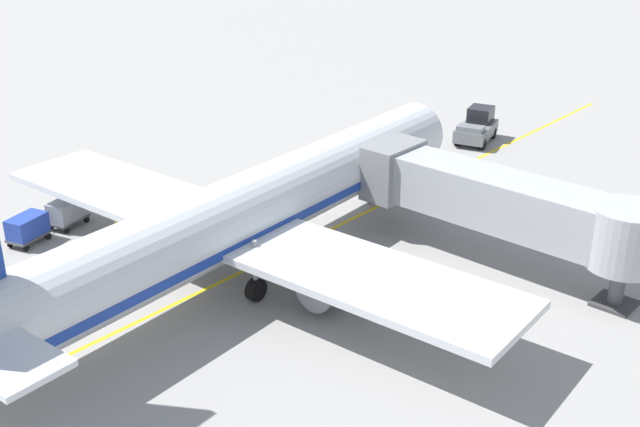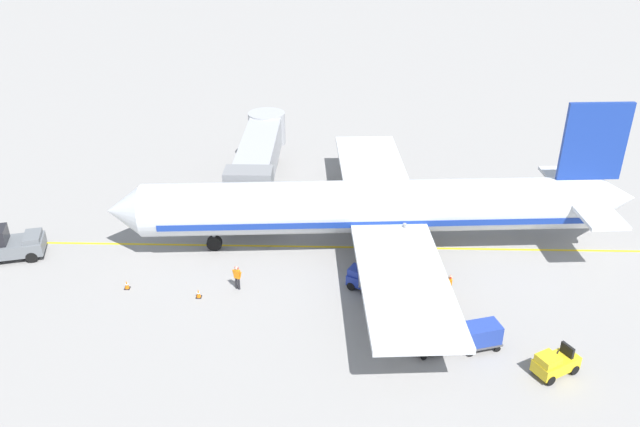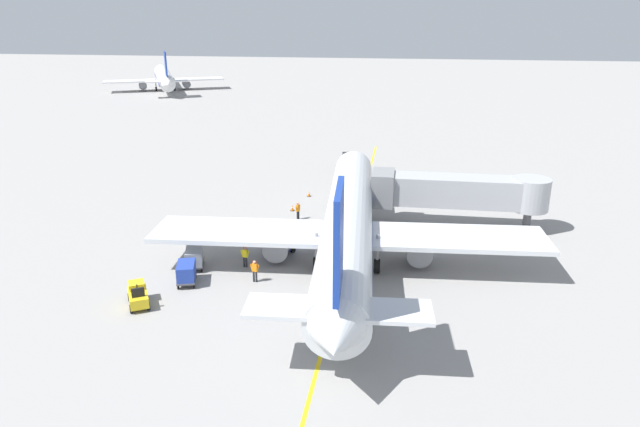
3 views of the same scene
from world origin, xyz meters
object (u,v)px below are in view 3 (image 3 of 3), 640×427
object	(u,v)px
parked_airliner	(348,225)
safety_cone_nose_left	(292,208)
baggage_tug_lead	(282,246)
baggage_cart_front	(194,257)
baggage_tug_trailing	(138,295)
ground_crew_marshaller	(245,256)
jet_bridge	(458,191)
ground_crew_loader	(298,210)
pushback_tractor	(351,166)
ground_crew_wing_walker	(255,270)
distant_taxiing_airliner	(164,78)
baggage_cart_second_in_train	(186,272)
safety_cone_nose_right	(309,194)

from	to	relation	value
parked_airliner	safety_cone_nose_left	world-z (taller)	parked_airliner
baggage_tug_lead	baggage_cart_front	bearing A→B (deg)	-149.24
baggage_tug_trailing	ground_crew_marshaller	distance (m)	8.88
jet_bridge	baggage_cart_front	distance (m)	23.91
ground_crew_loader	baggage_cart_front	bearing A→B (deg)	-116.16
pushback_tractor	ground_crew_wing_walker	world-z (taller)	pushback_tractor
baggage_cart_front	distant_taxiing_airliner	xyz separation A→B (m)	(-43.92, 98.56, 2.08)
baggage_cart_front	distant_taxiing_airliner	world-z (taller)	distant_taxiing_airliner
jet_bridge	baggage_cart_second_in_train	world-z (taller)	jet_bridge
jet_bridge	pushback_tractor	size ratio (longest dim) A/B	3.24
baggage_tug_trailing	distant_taxiing_airliner	size ratio (longest dim) A/B	0.08
jet_bridge	ground_crew_marshaller	xyz separation A→B (m)	(-16.72, -11.25, -2.50)
jet_bridge	ground_crew_loader	xyz separation A→B (m)	(-14.67, -0.10, -2.50)
jet_bridge	safety_cone_nose_right	bearing A→B (deg)	154.39
baggage_tug_lead	jet_bridge	bearing A→B (deg)	30.18
safety_cone_nose_left	distant_taxiing_airliner	xyz separation A→B (m)	(-48.75, 84.29, 2.74)
parked_airliner	baggage_cart_second_in_train	distance (m)	12.63
parked_airliner	ground_crew_loader	size ratio (longest dim) A/B	22.10
pushback_tractor	baggage_tug_lead	xyz separation A→B (m)	(-3.19, -24.86, -0.39)
parked_airliner	safety_cone_nose_left	bearing A→B (deg)	120.29
safety_cone_nose_right	jet_bridge	bearing A→B (deg)	-25.61
baggage_cart_front	ground_crew_wing_walker	xyz separation A→B (m)	(5.20, -1.63, 0.00)
jet_bridge	ground_crew_marshaller	bearing A→B (deg)	-146.06
parked_airliner	pushback_tractor	size ratio (longest dim) A/B	7.74
baggage_cart_front	distant_taxiing_airliner	distance (m)	107.93
baggage_tug_lead	baggage_cart_second_in_train	bearing A→B (deg)	-132.36
pushback_tractor	ground_crew_wing_walker	xyz separation A→B (m)	(-4.05, -30.09, -0.15)
distant_taxiing_airliner	ground_crew_marshaller	bearing A→B (deg)	-63.99
parked_airliner	ground_crew_marshaller	world-z (taller)	parked_airliner
baggage_cart_second_in_train	ground_crew_marshaller	bearing A→B (deg)	44.75
baggage_cart_second_in_train	baggage_cart_front	bearing A→B (deg)	97.68
baggage_tug_lead	pushback_tractor	bearing A→B (deg)	82.69
ground_crew_loader	distant_taxiing_airliner	distance (m)	99.95
jet_bridge	baggage_cart_front	bearing A→B (deg)	-149.65
parked_airliner	baggage_tug_lead	bearing A→B (deg)	171.82
baggage_tug_lead	baggage_cart_second_in_train	size ratio (longest dim) A/B	0.93
parked_airliner	baggage_tug_trailing	distance (m)	16.19
pushback_tractor	baggage_tug_lead	distance (m)	25.06
ground_crew_marshaller	safety_cone_nose_right	size ratio (longest dim) A/B	2.86
baggage_tug_lead	safety_cone_nose_left	world-z (taller)	baggage_tug_lead
baggage_cart_front	ground_crew_wing_walker	size ratio (longest dim) A/B	1.76
parked_airliner	ground_crew_wing_walker	bearing A→B (deg)	-144.85
ground_crew_marshaller	safety_cone_nose_right	distance (m)	18.48
baggage_tug_lead	ground_crew_marshaller	size ratio (longest dim) A/B	1.64
pushback_tractor	baggage_tug_lead	size ratio (longest dim) A/B	1.74
jet_bridge	pushback_tractor	bearing A→B (deg)	124.41
jet_bridge	distant_taxiing_airliner	size ratio (longest dim) A/B	0.47
pushback_tractor	safety_cone_nose_left	world-z (taller)	pushback_tractor
pushback_tractor	baggage_cart_front	distance (m)	29.93
distant_taxiing_airliner	baggage_cart_front	bearing A→B (deg)	-65.98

